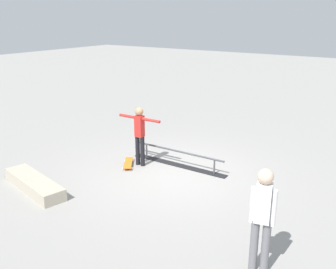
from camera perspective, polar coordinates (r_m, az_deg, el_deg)
ground_plane at (r=9.66m, az=0.54°, el=-5.92°), size 60.00×60.00×0.00m
grind_rail at (r=10.10m, az=1.59°, el=-3.69°), size 2.81×0.26×0.42m
skate_ledge at (r=9.31m, az=-19.48°, el=-7.02°), size 2.13×0.95×0.28m
skater_main at (r=9.91m, az=-4.29°, el=0.35°), size 1.28×0.22×1.58m
skateboard_main at (r=10.19m, az=-6.00°, el=-4.27°), size 0.62×0.77×0.09m
bystander_white_shirt at (r=5.99m, az=14.00°, el=-11.72°), size 0.40×0.25×1.74m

